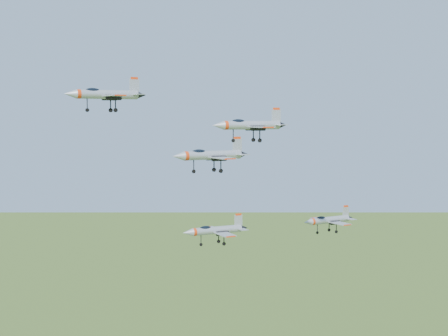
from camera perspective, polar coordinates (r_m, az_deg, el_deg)
jet_lead at (r=102.43m, az=-10.82°, el=6.64°), size 13.67×11.46×3.66m
jet_left_high at (r=99.76m, az=-1.27°, el=1.20°), size 13.51×11.35×3.63m
jet_right_high at (r=84.17m, az=2.35°, el=3.96°), size 10.96×9.31×2.97m
jet_left_low at (r=108.61m, az=-0.82°, el=-5.70°), size 12.28×10.38×3.31m
jet_right_low at (r=108.13m, az=9.50°, el=-4.71°), size 10.65×8.91×2.85m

